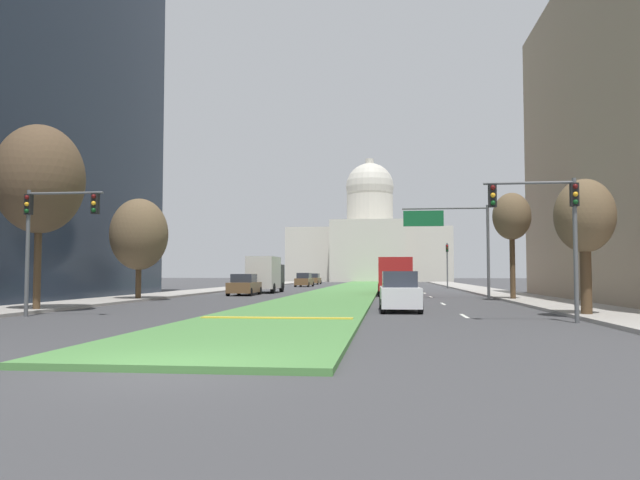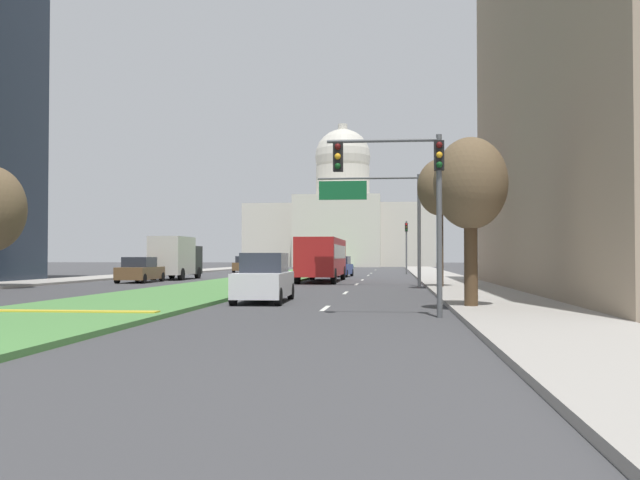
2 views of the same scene
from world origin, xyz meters
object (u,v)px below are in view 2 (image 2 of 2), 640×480
at_px(street_tree_right_mid, 440,189).
at_px(sedan_lead_stopped, 264,279).
at_px(sedan_very_far, 265,264).
at_px(sedan_distant, 340,267).
at_px(traffic_light_near_right, 409,184).
at_px(traffic_light_far_right, 406,240).
at_px(sedan_far_horizon, 245,265).
at_px(street_tree_right_near, 471,186).
at_px(sedan_midblock, 140,271).
at_px(box_truck_delivery, 176,257).
at_px(overhead_guide_sign, 380,206).
at_px(city_bus, 322,256).
at_px(capitol_building, 342,225).

relative_size(street_tree_right_mid, sedan_lead_stopped, 1.47).
bearing_deg(sedan_very_far, sedan_distant, -68.86).
bearing_deg(street_tree_right_mid, traffic_light_near_right, -96.65).
bearing_deg(traffic_light_near_right, sedan_lead_stopped, 131.26).
xyz_separation_m(traffic_light_far_right, sedan_very_far, (-18.20, 23.07, -2.52)).
bearing_deg(traffic_light_far_right, sedan_far_horizon, 158.76).
xyz_separation_m(traffic_light_far_right, sedan_far_horizon, (-17.46, 6.79, -2.49)).
relative_size(street_tree_right_near, sedan_very_far, 1.18).
bearing_deg(traffic_light_far_right, sedan_very_far, 128.28).
distance_m(sedan_midblock, box_truck_delivery, 6.27).
height_order(traffic_light_near_right, street_tree_right_near, street_tree_right_near).
bearing_deg(sedan_lead_stopped, overhead_guide_sign, 74.28).
bearing_deg(city_bus, overhead_guide_sign, -60.49).
xyz_separation_m(overhead_guide_sign, box_truck_delivery, (-15.56, 10.53, -2.99)).
xyz_separation_m(sedan_lead_stopped, sedan_very_far, (-12.04, 65.49, -0.07)).
relative_size(capitol_building, sedan_distant, 7.01).
distance_m(traffic_light_near_right, street_tree_right_near, 3.43).
bearing_deg(capitol_building, overhead_guide_sign, -84.48).
relative_size(capitol_building, traffic_light_near_right, 6.38).
distance_m(capitol_building, street_tree_right_mid, 93.47).
height_order(capitol_building, street_tree_right_near, capitol_building).
xyz_separation_m(traffic_light_near_right, box_truck_delivery, (-16.78, 31.17, -2.12)).
bearing_deg(city_bus, traffic_light_far_right, 73.34).
xyz_separation_m(sedan_lead_stopped, sedan_midblock, (-11.91, 18.91, -0.07)).
distance_m(traffic_light_near_right, sedan_lead_stopped, 8.59).
xyz_separation_m(traffic_light_far_right, box_truck_delivery, (-17.63, -17.32, -1.64)).
xyz_separation_m(overhead_guide_sign, sedan_distant, (-3.78, 18.96, -3.85)).
xyz_separation_m(overhead_guide_sign, sedan_far_horizon, (-15.40, 34.64, -3.84)).
bearing_deg(sedan_distant, street_tree_right_near, -79.20).
xyz_separation_m(traffic_light_near_right, sedan_midblock, (-17.23, 24.98, -3.00)).
height_order(traffic_light_near_right, sedan_lead_stopped, traffic_light_near_right).
bearing_deg(sedan_far_horizon, capitol_building, 82.96).
bearing_deg(street_tree_right_mid, box_truck_delivery, 143.71).
height_order(traffic_light_near_right, sedan_midblock, traffic_light_near_right).
distance_m(capitol_building, traffic_light_far_right, 62.62).
bearing_deg(sedan_distant, box_truck_delivery, -144.41).
xyz_separation_m(capitol_building, street_tree_right_mid, (11.88, -92.68, -2.27)).
bearing_deg(overhead_guide_sign, sedan_lead_stopped, -105.72).
relative_size(street_tree_right_mid, box_truck_delivery, 1.08).
bearing_deg(traffic_light_near_right, box_truck_delivery, 118.30).
distance_m(box_truck_delivery, city_bus, 11.93).
bearing_deg(street_tree_right_near, city_bus, 106.30).
xyz_separation_m(overhead_guide_sign, sedan_midblock, (-16.01, 4.34, -3.87)).
relative_size(overhead_guide_sign, sedan_very_far, 1.38).
relative_size(street_tree_right_mid, city_bus, 0.63).
bearing_deg(capitol_building, sedan_far_horizon, -97.04).
relative_size(sedan_midblock, sedan_distant, 0.98).
bearing_deg(street_tree_right_near, sedan_midblock, 130.92).
bearing_deg(sedan_midblock, street_tree_right_near, -49.08).
bearing_deg(sedan_far_horizon, traffic_light_far_right, -21.24).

